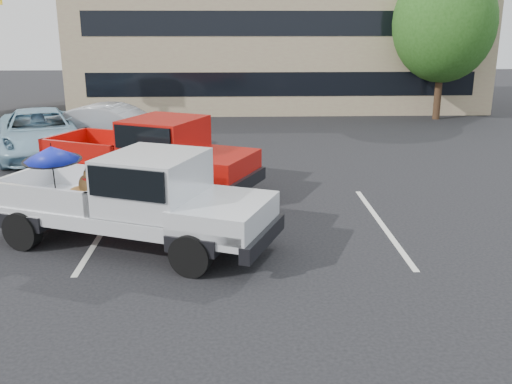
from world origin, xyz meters
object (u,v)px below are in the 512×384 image
Objects in this scene: tree_back at (343,19)px; tree_right at (444,23)px; silver_sedan at (116,126)px; silver_pickup at (143,195)px; red_pickup at (159,152)px; blue_suv at (40,133)px.

tree_right is at bearing -69.44° from tree_back.
silver_sedan is (-10.34, -13.74, -3.66)m from tree_back.
silver_sedan is (-2.38, 9.37, -0.30)m from silver_pickup.
tree_right is at bearing 75.87° from silver_pickup.
red_pickup is 6.24m from blue_suv.
tree_right is 8.55m from tree_back.
silver_sedan is at bearing 126.10° from silver_pickup.
tree_right is at bearing 70.26° from red_pickup.
red_pickup is (-11.14, -11.26, -3.15)m from tree_right.
tree_back is at bearing 92.82° from silver_pickup.
tree_back reaches higher than blue_suv.
silver_pickup is at bearing -62.41° from red_pickup.
red_pickup is at bearing -112.91° from tree_back.
silver_sedan is at bearing 136.73° from red_pickup.
red_pickup is 1.35× the size of silver_sedan.
silver_pickup reaches higher than red_pickup.
tree_back is (-3.00, 8.00, 0.20)m from tree_right.
silver_pickup is 0.98× the size of red_pickup.
tree_right is 17.42m from blue_suv.
tree_back is 1.15× the size of red_pickup.
silver_sedan is at bearing -126.97° from tree_back.
tree_right is 18.93m from silver_pickup.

